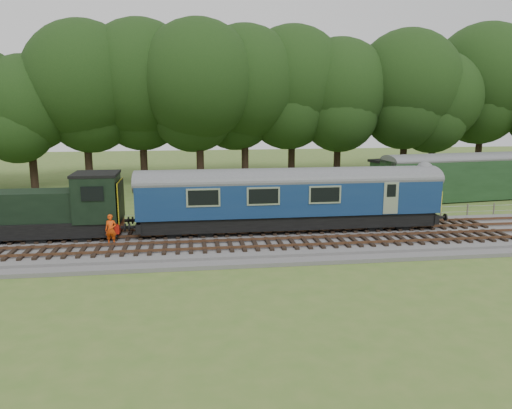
{
  "coord_description": "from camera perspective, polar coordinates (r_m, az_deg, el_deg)",
  "views": [
    {
      "loc": [
        -1.39,
        -27.53,
        7.91
      ],
      "look_at": [
        2.53,
        1.4,
        2.0
      ],
      "focal_mm": 35.0,
      "sensor_mm": 36.0,
      "label": 1
    }
  ],
  "objects": [
    {
      "name": "ground",
      "position": [
        28.68,
        -4.65,
        -4.61
      ],
      "size": [
        120.0,
        120.0,
        0.0
      ],
      "primitive_type": "plane",
      "color": "#456A27",
      "rests_on": "ground"
    },
    {
      "name": "fence",
      "position": [
        33.02,
        -5.08,
        -2.46
      ],
      "size": [
        64.0,
        0.12,
        1.0
      ],
      "primitive_type": null,
      "color": "#6B6054",
      "rests_on": "ground"
    },
    {
      "name": "shunter_loco",
      "position": [
        30.59,
        -22.65,
        -0.64
      ],
      "size": [
        8.91,
        2.6,
        3.38
      ],
      "color": "black",
      "rests_on": "ground"
    },
    {
      "name": "parked_coach",
      "position": [
        45.16,
        23.13,
        3.21
      ],
      "size": [
        15.27,
        4.49,
        3.85
      ],
      "rotation": [
        0.0,
        0.0,
        0.12
      ],
      "color": "#163217",
      "rests_on": "ground"
    },
    {
      "name": "track_south",
      "position": [
        27.03,
        -4.47,
        -4.69
      ],
      "size": [
        67.2,
        2.4,
        0.21
      ],
      "color": "black",
      "rests_on": "ballast"
    },
    {
      "name": "worker",
      "position": [
        28.27,
        -16.25,
        -2.77
      ],
      "size": [
        0.64,
        0.45,
        1.68
      ],
      "primitive_type": "imported",
      "rotation": [
        0.0,
        0.0,
        -0.08
      ],
      "color": "#E2430B",
      "rests_on": "ballast"
    },
    {
      "name": "shed",
      "position": [
        46.56,
        15.69,
        3.11
      ],
      "size": [
        4.61,
        4.61,
        2.97
      ],
      "rotation": [
        0.0,
        0.0,
        0.33
      ],
      "color": "#163217",
      "rests_on": "ground"
    },
    {
      "name": "tree_line",
      "position": [
        50.18,
        -6.03,
        2.31
      ],
      "size": [
        70.0,
        8.0,
        18.0
      ],
      "primitive_type": null,
      "color": "black",
      "rests_on": "ground"
    },
    {
      "name": "ballast",
      "position": [
        28.63,
        -4.65,
        -4.27
      ],
      "size": [
        70.0,
        7.0,
        0.35
      ],
      "primitive_type": "cube",
      "color": "#4C4C4F",
      "rests_on": "ground"
    },
    {
      "name": "dmu_railcar",
      "position": [
        30.01,
        3.87,
        1.24
      ],
      "size": [
        18.05,
        2.86,
        3.88
      ],
      "color": "black",
      "rests_on": "ground"
    },
    {
      "name": "track_north",
      "position": [
        29.92,
        -4.81,
        -3.11
      ],
      "size": [
        67.2,
        2.4,
        0.21
      ],
      "color": "black",
      "rests_on": "ballast"
    }
  ]
}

